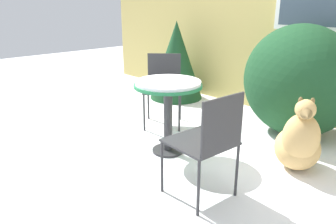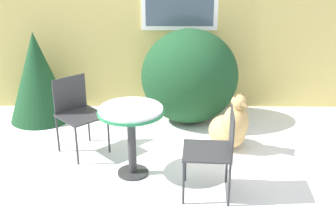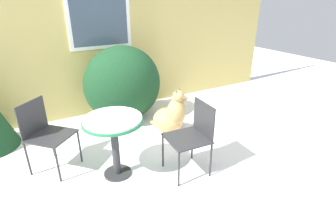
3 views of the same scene
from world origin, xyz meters
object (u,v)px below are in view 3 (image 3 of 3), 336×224
at_px(patio_chair_near_table, 45,132).
at_px(dog, 171,117).
at_px(patio_table, 114,129).
at_px(patio_chair_far_side, 193,134).

bearing_deg(patio_chair_near_table, dog, -41.38).
bearing_deg(patio_table, dog, 28.69).
distance_m(patio_chair_near_table, patio_chair_far_side, 1.82).
xyz_separation_m(patio_chair_near_table, patio_chair_far_side, (1.55, -0.95, 0.00)).
bearing_deg(patio_chair_far_side, patio_table, -109.92).
relative_size(patio_table, patio_chair_far_side, 0.87).
distance_m(patio_table, dog, 1.35).
height_order(patio_chair_near_table, patio_chair_far_side, same).
bearing_deg(dog, patio_table, 177.51).
bearing_deg(patio_table, patio_chair_near_table, 140.65).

